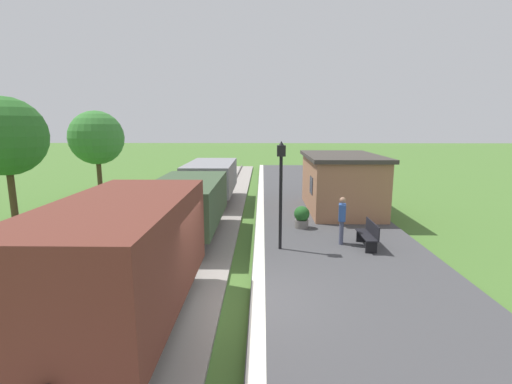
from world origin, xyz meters
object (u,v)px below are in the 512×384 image
Objects in this scene: bench_near_hut at (369,234)px; tree_trackside_mid at (5,137)px; potted_planter at (302,217)px; tree_trackside_far at (97,138)px; station_hut at (341,182)px; freight_train at (184,206)px; lamp_post_near at (281,176)px; person_waiting at (342,218)px; bench_down_platform at (320,183)px.

tree_trackside_mid reaches higher than bench_near_hut.
potted_planter reaches higher than bench_near_hut.
potted_planter is 0.17× the size of tree_trackside_far.
tree_trackside_far reaches higher than station_hut.
freight_train reaches higher than potted_planter.
lamp_post_near is 0.70× the size of tree_trackside_far.
bench_near_hut is at bearing 4.03° from lamp_post_near.
freight_train reaches higher than bench_near_hut.
station_hut reaches higher than freight_train.
lamp_post_near is 14.20m from tree_trackside_far.
person_waiting is at bearing -5.18° from freight_train.
lamp_post_near is (-2.22, -0.59, 1.62)m from person_waiting.
freight_train is 3.34× the size of station_hut.
lamp_post_near is at bearing -111.17° from potted_planter.
bench_down_platform is (-0.19, 5.35, -0.93)m from station_hut.
tree_trackside_mid is at bearing 164.60° from lamp_post_near.
tree_trackside_far is at bearing 81.95° from tree_trackside_mid.
tree_trackside_far is at bearing 145.38° from bench_near_hut.
bench_near_hut is at bearing -11.38° from tree_trackside_mid.
station_hut reaches higher than potted_planter.
bench_near_hut is 0.28× the size of tree_trackside_far.
potted_planter is (-2.08, 2.41, 0.00)m from bench_near_hut.
person_waiting is (5.74, -0.52, -0.32)m from freight_train.
freight_train is 21.18× the size of potted_planter.
bench_near_hut is at bearing -34.62° from tree_trackside_far.
freight_train is 3.91m from lamp_post_near.
station_hut is 15.09m from tree_trackside_mid.
bench_near_hut is (6.61, -0.89, -0.78)m from freight_train.
tree_trackside_mid reaches higher than person_waiting.
tree_trackside_mid is (-11.36, 3.13, 1.18)m from lamp_post_near.
tree_trackside_mid is (-7.84, 2.02, 2.48)m from freight_train.
tree_trackside_far is at bearing 148.81° from potted_planter.
potted_planter is (-2.08, -8.65, 0.00)m from bench_down_platform.
potted_planter is at bearing 18.46° from freight_train.
bench_down_platform is 1.64× the size of potted_planter.
freight_train is 5.24× the size of lamp_post_near.
lamp_post_near is at bearing 25.72° from person_waiting.
tree_trackside_mid is 6.51m from tree_trackside_far.
tree_trackside_mid is (-13.58, 2.54, 2.80)m from person_waiting.
bench_near_hut is at bearing 167.65° from person_waiting.
bench_near_hut is 3.73m from lamp_post_near.
bench_down_platform is 13.97m from tree_trackside_far.
station_hut is at bearing -90.42° from person_waiting.
potted_planter is at bearing -124.45° from station_hut.
person_waiting is 2.41m from potted_planter.
freight_train is at bearing -161.54° from potted_planter.
bench_down_platform is at bearing -83.84° from person_waiting.
tree_trackside_mid is at bearing 168.62° from bench_near_hut.
station_hut is (6.80, 4.82, 0.15)m from freight_train.
bench_near_hut is at bearing -91.90° from station_hut.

